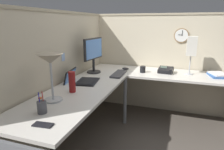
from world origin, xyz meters
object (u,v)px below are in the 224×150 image
(office_phone, at_px, (166,70))
(coffee_mug, at_px, (143,69))
(thermos_flask, at_px, (72,82))
(book_stack, at_px, (218,75))
(keyboard, at_px, (119,74))
(computer_mouse, at_px, (125,68))
(laptop, at_px, (80,80))
(pen_cup, at_px, (42,107))
(monitor, at_px, (93,53))
(wall_clock, at_px, (181,36))
(cell_phone, at_px, (43,125))
(desk_lamp_dome, at_px, (50,63))
(desk_lamp_paper, at_px, (192,47))

(office_phone, distance_m, coffee_mug, 0.34)
(thermos_flask, distance_m, book_stack, 1.97)
(keyboard, xyz_separation_m, computer_mouse, (0.33, -0.01, 0.01))
(laptop, height_order, office_phone, laptop)
(thermos_flask, bearing_deg, pen_cup, -177.61)
(monitor, height_order, laptop, monitor)
(thermos_flask, xyz_separation_m, wall_clock, (1.50, -1.05, 0.41))
(laptop, distance_m, cell_phone, 1.08)
(laptop, distance_m, wall_clock, 1.69)
(desk_lamp_dome, relative_size, pen_cup, 2.47)
(monitor, bearing_deg, coffee_mug, -70.81)
(keyboard, bearing_deg, laptop, 142.53)
(laptop, height_order, computer_mouse, laptop)
(office_phone, xyz_separation_m, book_stack, (0.03, -0.69, -0.02))
(book_stack, xyz_separation_m, coffee_mug, (-0.12, 1.01, 0.03))
(pen_cup, bearing_deg, laptop, 7.90)
(pen_cup, relative_size, thermos_flask, 0.82)
(thermos_flask, bearing_deg, desk_lamp_paper, -45.11)
(coffee_mug, bearing_deg, laptop, 137.92)
(keyboard, relative_size, thermos_flask, 1.95)
(pen_cup, xyz_separation_m, wall_clock, (2.02, -1.02, 0.47))
(pen_cup, relative_size, desk_lamp_paper, 0.34)
(keyboard, xyz_separation_m, desk_lamp_paper, (0.34, -0.94, 0.37))
(keyboard, height_order, desk_lamp_dome, desk_lamp_dome)
(computer_mouse, xyz_separation_m, thermos_flask, (-1.17, 0.26, 0.09))
(cell_phone, distance_m, thermos_flask, 0.72)
(computer_mouse, relative_size, thermos_flask, 0.47)
(desk_lamp_paper, relative_size, wall_clock, 2.41)
(thermos_flask, bearing_deg, wall_clock, -34.95)
(wall_clock, bearing_deg, keyboard, 129.43)
(monitor, xyz_separation_m, desk_lamp_paper, (0.35, -1.32, 0.09))
(monitor, height_order, wall_clock, wall_clock)
(computer_mouse, xyz_separation_m, desk_lamp_paper, (0.01, -0.93, 0.37))
(coffee_mug, bearing_deg, book_stack, -83.44)
(laptop, relative_size, desk_lamp_paper, 0.81)
(computer_mouse, bearing_deg, pen_cup, 171.91)
(computer_mouse, xyz_separation_m, office_phone, (-0.01, -0.61, 0.02))
(laptop, height_order, keyboard, laptop)
(cell_phone, xyz_separation_m, wall_clock, (2.19, -0.89, 0.51))
(monitor, height_order, book_stack, monitor)
(office_phone, bearing_deg, wall_clock, -26.67)
(thermos_flask, bearing_deg, coffee_mug, -27.12)
(laptop, height_order, coffee_mug, laptop)
(computer_mouse, height_order, cell_phone, computer_mouse)
(monitor, relative_size, computer_mouse, 4.81)
(cell_phone, bearing_deg, monitor, 4.28)
(laptop, relative_size, cell_phone, 3.00)
(laptop, relative_size, book_stack, 1.32)
(cell_phone, distance_m, book_stack, 2.35)
(desk_lamp_paper, bearing_deg, cell_phone, 151.17)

